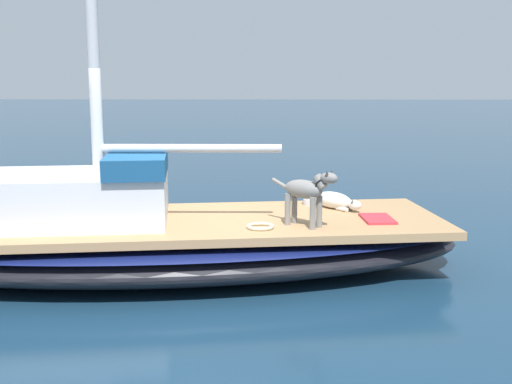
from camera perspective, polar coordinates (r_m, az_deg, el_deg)
name	(u,v)px	position (r m, az deg, el deg)	size (l,w,h in m)	color
ground_plane	(176,271)	(8.09, -7.15, -7.03)	(120.00, 120.00, 0.00)	navy
sailboat_main	(176,245)	(8.00, -7.20, -4.74)	(3.39, 7.49, 0.66)	black
cabin_house	(81,194)	(7.94, -15.40, -0.19)	(1.66, 2.38, 0.84)	silver
dog_grey	(307,192)	(7.43, 4.58, 0.04)	(0.67, 0.77, 0.70)	gray
dog_white	(335,201)	(8.56, 7.13, -0.78)	(0.76, 0.70, 0.22)	silver
deck_winch	(309,198)	(8.77, 4.78, -0.53)	(0.16, 0.16, 0.21)	#B7B7BC
coiled_rope	(260,226)	(7.42, 0.39, -3.10)	(0.32, 0.32, 0.04)	beige
deck_towel	(378,219)	(7.98, 10.85, -2.37)	(0.56, 0.36, 0.03)	#C6333D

